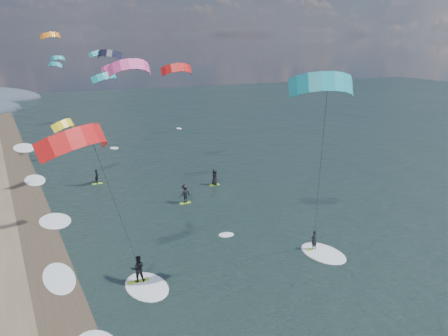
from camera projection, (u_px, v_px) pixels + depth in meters
name	position (u px, v px, depth m)	size (l,w,h in m)	color
wet_sand_strip	(64.00, 317.00, 28.24)	(3.00, 240.00, 0.00)	#382D23
kitesurfer_near_a	(326.00, 130.00, 29.07)	(7.57, 8.70, 14.13)	#A4DA26
kitesurfer_near_b	(110.00, 189.00, 25.47)	(7.17, 9.12, 12.24)	#A4DA26
far_kitesurfers	(182.00, 186.00, 49.76)	(12.32, 10.85, 1.86)	#A4DA26
bg_kite_field	(93.00, 62.00, 67.22)	(14.21, 73.63, 9.89)	teal
shoreline_surf	(72.00, 277.00, 32.89)	(2.40, 79.40, 0.11)	white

